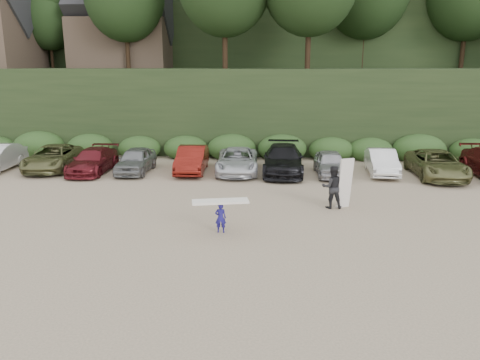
{
  "coord_description": "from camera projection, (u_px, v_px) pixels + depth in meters",
  "views": [
    {
      "loc": [
        0.44,
        -17.16,
        6.3
      ],
      "look_at": [
        -0.75,
        3.0,
        1.3
      ],
      "focal_mm": 35.0,
      "sensor_mm": 36.0,
      "label": 1
    }
  ],
  "objects": [
    {
      "name": "hillside_backdrop",
      "position": [
        263.0,
        17.0,
        50.29
      ],
      "size": [
        90.0,
        41.5,
        28.0
      ],
      "color": "black",
      "rests_on": "ground"
    },
    {
      "name": "adult_surfer",
      "position": [
        333.0,
        187.0,
        20.89
      ],
      "size": [
        1.41,
        0.79,
        2.29
      ],
      "color": "black",
      "rests_on": "ground"
    },
    {
      "name": "parked_cars",
      "position": [
        270.0,
        161.0,
        27.53
      ],
      "size": [
        39.72,
        6.2,
        1.65
      ],
      "color": "#A6A7AB",
      "rests_on": "ground"
    },
    {
      "name": "child_surfer",
      "position": [
        220.0,
        211.0,
        17.84
      ],
      "size": [
        2.22,
        1.0,
        1.29
      ],
      "color": "navy",
      "rests_on": "ground"
    },
    {
      "name": "ground",
      "position": [
        255.0,
        231.0,
        18.16
      ],
      "size": [
        120.0,
        120.0,
        0.0
      ],
      "primitive_type": "plane",
      "color": "tan",
      "rests_on": "ground"
    }
  ]
}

